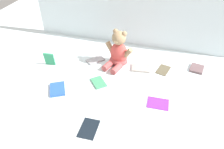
{
  "coord_description": "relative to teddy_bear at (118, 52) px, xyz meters",
  "views": [
    {
      "loc": [
        0.28,
        -1.12,
        0.93
      ],
      "look_at": [
        -0.01,
        -0.1,
        0.1
      ],
      "focal_mm": 34.57,
      "sensor_mm": 36.0,
      "label": 1
    }
  ],
  "objects": [
    {
      "name": "book_case_5",
      "position": [
        -0.48,
        -0.15,
        -0.05
      ],
      "size": [
        0.08,
        0.03,
        0.1
      ],
      "primitive_type": "cube",
      "rotation": [
        0.11,
        0.0,
        0.1
      ],
      "color": "#2A8F5D",
      "rests_on": "ground_plane"
    },
    {
      "name": "teddy_bear",
      "position": [
        0.0,
        0.0,
        0.0
      ],
      "size": [
        0.23,
        0.22,
        0.27
      ],
      "rotation": [
        0.0,
        0.0,
        -0.28
      ],
      "color": "#D84C47",
      "rests_on": "ground_plane"
    },
    {
      "name": "book_case_1",
      "position": [
        -0.18,
        -0.01,
        -0.09
      ],
      "size": [
        0.14,
        0.15,
        0.01
      ],
      "primitive_type": "cube",
      "rotation": [
        0.0,
        0.0,
        2.46
      ],
      "color": "#A19CA2",
      "rests_on": "ground_plane"
    },
    {
      "name": "backdrop_drape",
      "position": [
        0.04,
        0.33,
        0.23
      ],
      "size": [
        1.68,
        0.03,
        0.67
      ],
      "primitive_type": "cube",
      "color": "silver",
      "rests_on": "ground_plane"
    },
    {
      "name": "book_case_3",
      "position": [
        0.0,
        -0.62,
        -0.1
      ],
      "size": [
        0.09,
        0.14,
        0.01
      ],
      "primitive_type": "cube",
      "rotation": [
        0.0,
        0.0,
        0.03
      ],
      "color": "black",
      "rests_on": "ground_plane"
    },
    {
      "name": "book_case_2",
      "position": [
        -0.07,
        -0.25,
        -0.1
      ],
      "size": [
        0.13,
        0.14,
        0.01
      ],
      "primitive_type": "cube",
      "rotation": [
        0.0,
        0.0,
        0.73
      ],
      "color": "#419266",
      "rests_on": "ground_plane"
    },
    {
      "name": "book_case_4",
      "position": [
        0.33,
        -0.33,
        -0.1
      ],
      "size": [
        0.13,
        0.1,
        0.01
      ],
      "primitive_type": "cube",
      "rotation": [
        0.0,
        0.0,
        4.75
      ],
      "color": "purple",
      "rests_on": "ground_plane"
    },
    {
      "name": "book_case_8",
      "position": [
        0.56,
        0.09,
        -0.09
      ],
      "size": [
        0.11,
        0.12,
        0.02
      ],
      "primitive_type": "cube",
      "rotation": [
        0.0,
        0.0,
        2.95
      ],
      "color": "#674E51",
      "rests_on": "ground_plane"
    },
    {
      "name": "book_case_0",
      "position": [
        0.17,
        -0.01,
        -0.09
      ],
      "size": [
        0.14,
        0.11,
        0.01
      ],
      "primitive_type": "cube",
      "rotation": [
        0.0,
        0.0,
        1.71
      ],
      "color": "#A49991",
      "rests_on": "ground_plane"
    },
    {
      "name": "book_case_6",
      "position": [
        0.33,
        0.01,
        -0.1
      ],
      "size": [
        0.11,
        0.14,
        0.01
      ],
      "primitive_type": "cube",
      "rotation": [
        0.0,
        0.0,
        6.02
      ],
      "color": "brown",
      "rests_on": "ground_plane"
    },
    {
      "name": "ground_plane",
      "position": [
        0.04,
        -0.16,
        -0.1
      ],
      "size": [
        3.2,
        3.2,
        0.0
      ],
      "primitive_type": "plane",
      "color": "silver"
    },
    {
      "name": "book_case_7",
      "position": [
        -0.3,
        -0.39,
        -0.09
      ],
      "size": [
        0.14,
        0.15,
        0.02
      ],
      "primitive_type": "cube",
      "rotation": [
        0.0,
        0.0,
        0.51
      ],
      "color": "blue",
      "rests_on": "ground_plane"
    }
  ]
}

